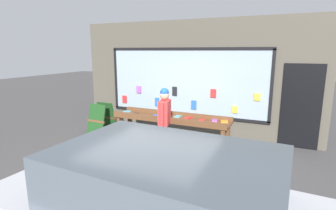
{
  "coord_description": "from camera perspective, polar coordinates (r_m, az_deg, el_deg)",
  "views": [
    {
      "loc": [
        2.48,
        -4.76,
        2.39
      ],
      "look_at": [
        0.01,
        0.7,
        1.15
      ],
      "focal_mm": 28.0,
      "sensor_mm": 36.0,
      "label": 1
    }
  ],
  "objects": [
    {
      "name": "sandwich_board_sign",
      "position": [
        7.72,
        -14.17,
        -3.02
      ],
      "size": [
        0.61,
        0.79,
        0.93
      ],
      "rotation": [
        0.0,
        0.0,
        -0.05
      ],
      "color": "#193F19",
      "rests_on": "ground_plane"
    },
    {
      "name": "person_browsing",
      "position": [
        5.93,
        -0.76,
        -2.72
      ],
      "size": [
        0.31,
        0.63,
        1.59
      ],
      "rotation": [
        0.0,
        0.0,
        1.79
      ],
      "color": "#2D334C",
      "rests_on": "ground_plane"
    },
    {
      "name": "ground_plane",
      "position": [
        5.88,
        -3.0,
        -12.31
      ],
      "size": [
        40.0,
        40.0,
        0.0
      ],
      "primitive_type": "plane",
      "color": "#474444"
    },
    {
      "name": "shopfront_facade",
      "position": [
        7.6,
        5.4,
        5.73
      ],
      "size": [
        7.05,
        0.29,
        3.25
      ],
      "color": "#4C473D",
      "rests_on": "ground_plane"
    },
    {
      "name": "small_dog",
      "position": [
        6.09,
        -6.52,
        -8.62
      ],
      "size": [
        0.2,
        0.53,
        0.4
      ],
      "rotation": [
        0.0,
        0.0,
        1.59
      ],
      "color": "#99724C",
      "rests_on": "ground_plane"
    },
    {
      "name": "display_table_main",
      "position": [
        6.41,
        0.64,
        -3.45
      ],
      "size": [
        2.89,
        0.68,
        0.88
      ],
      "color": "brown",
      "rests_on": "ground_plane"
    }
  ]
}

